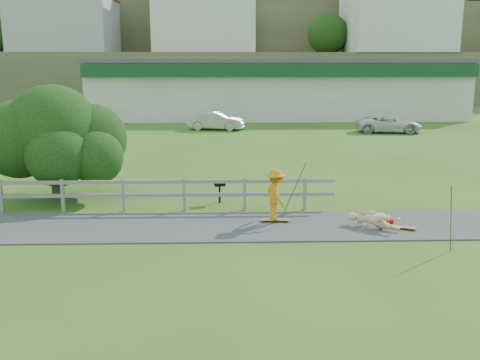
{
  "coord_description": "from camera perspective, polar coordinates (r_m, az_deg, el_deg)",
  "views": [
    {
      "loc": [
        -0.69,
        -13.9,
        4.83
      ],
      "look_at": [
        -0.2,
        2.0,
        1.33
      ],
      "focal_mm": 40.0,
      "sensor_mm": 36.0,
      "label": 1
    }
  ],
  "objects": [
    {
      "name": "ground",
      "position": [
        14.74,
        1.02,
        -6.73
      ],
      "size": [
        260.0,
        260.0,
        0.0
      ],
      "primitive_type": "plane",
      "color": "#335618",
      "rests_on": "ground"
    },
    {
      "name": "path",
      "position": [
        16.15,
        0.76,
        -4.92
      ],
      "size": [
        34.0,
        3.0,
        0.04
      ],
      "primitive_type": "cube",
      "color": "#3A3A3C",
      "rests_on": "ground"
    },
    {
      "name": "fence",
      "position": [
        18.12,
        -14.24,
        -1.08
      ],
      "size": [
        15.05,
        0.1,
        1.1
      ],
      "color": "slate",
      "rests_on": "ground"
    },
    {
      "name": "strip_mall",
      "position": [
        49.12,
        3.77,
        9.76
      ],
      "size": [
        32.5,
        10.75,
        5.1
      ],
      "color": "#BAB5A3",
      "rests_on": "ground"
    },
    {
      "name": "hillside",
      "position": [
        105.65,
        -1.45,
        17.62
      ],
      "size": [
        220.0,
        67.0,
        47.5
      ],
      "color": "#4F5733",
      "rests_on": "ground"
    },
    {
      "name": "skater_rider",
      "position": [
        16.35,
        3.83,
        -1.91
      ],
      "size": [
        0.87,
        1.16,
        1.59
      ],
      "primitive_type": "imported",
      "rotation": [
        0.0,
        0.0,
        1.87
      ],
      "color": "orange",
      "rests_on": "ground"
    },
    {
      "name": "skater_fallen",
      "position": [
        16.31,
        14.02,
        -4.16
      ],
      "size": [
        1.21,
        1.48,
        0.57
      ],
      "primitive_type": "imported",
      "rotation": [
        0.0,
        0.0,
        0.95
      ],
      "color": "tan",
      "rests_on": "ground"
    },
    {
      "name": "car_silver",
      "position": [
        39.33,
        -2.57,
        6.33
      ],
      "size": [
        4.25,
        2.2,
        1.33
      ],
      "primitive_type": "imported",
      "rotation": [
        0.0,
        0.0,
        1.37
      ],
      "color": "#AAADB2",
      "rests_on": "ground"
    },
    {
      "name": "car_white",
      "position": [
        39.18,
        15.59,
        5.8
      ],
      "size": [
        4.72,
        2.59,
        1.25
      ],
      "primitive_type": "imported",
      "rotation": [
        0.0,
        0.0,
        1.46
      ],
      "color": "silver",
      "rests_on": "ground"
    },
    {
      "name": "tree",
      "position": [
        20.3,
        -19.12,
        2.95
      ],
      "size": [
        5.24,
        5.24,
        3.47
      ],
      "primitive_type": null,
      "color": "black",
      "rests_on": "ground"
    },
    {
      "name": "bbq",
      "position": [
        18.78,
        -2.18,
        -1.23
      ],
      "size": [
        0.42,
        0.35,
        0.81
      ],
      "primitive_type": null,
      "rotation": [
        0.0,
        0.0,
        0.19
      ],
      "color": "black",
      "rests_on": "ground"
    },
    {
      "name": "longboard_rider",
      "position": [
        16.55,
        3.79,
        -4.41
      ],
      "size": [
        0.9,
        0.27,
        0.1
      ],
      "primitive_type": null,
      "rotation": [
        0.0,
        0.0,
        -0.06
      ],
      "color": "#9A6732",
      "rests_on": "ground"
    },
    {
      "name": "longboard_fallen",
      "position": [
        16.52,
        16.75,
        -4.96
      ],
      "size": [
        0.9,
        0.56,
        0.1
      ],
      "primitive_type": null,
      "rotation": [
        0.0,
        0.0,
        -0.42
      ],
      "color": "#9A6732",
      "rests_on": "ground"
    },
    {
      "name": "helmet",
      "position": [
        16.85,
        15.65,
        -4.25
      ],
      "size": [
        0.27,
        0.27,
        0.27
      ],
      "primitive_type": "sphere",
      "color": "#B90607",
      "rests_on": "ground"
    },
    {
      "name": "pole_rider",
      "position": [
        16.76,
        5.75,
        -0.91
      ],
      "size": [
        0.03,
        0.03,
        1.97
      ],
      "primitive_type": "cylinder",
      "color": "brown",
      "rests_on": "ground"
    },
    {
      "name": "pole_spec_left",
      "position": [
        14.91,
        21.57,
        -3.84
      ],
      "size": [
        0.03,
        0.03,
        1.77
      ],
      "primitive_type": "cylinder",
      "color": "brown",
      "rests_on": "ground"
    }
  ]
}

